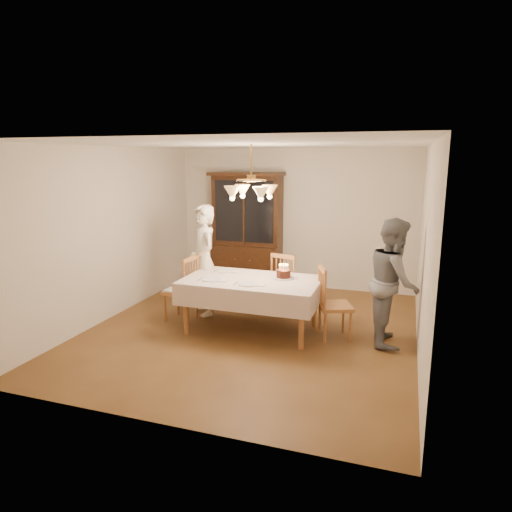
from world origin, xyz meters
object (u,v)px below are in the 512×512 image
(dining_table, at_px, (252,284))
(elderly_woman, at_px, (204,260))
(birthday_cake, at_px, (283,274))
(china_hutch, at_px, (247,232))
(chair_far_side, at_px, (288,287))

(dining_table, relative_size, elderly_woman, 1.10)
(elderly_woman, distance_m, birthday_cake, 1.38)
(dining_table, xyz_separation_m, china_hutch, (-0.86, 2.25, 0.36))
(chair_far_side, xyz_separation_m, elderly_woman, (-1.25, -0.38, 0.42))
(china_hutch, distance_m, chair_far_side, 1.94)
(china_hutch, relative_size, chair_far_side, 2.16)
(chair_far_side, xyz_separation_m, birthday_cake, (0.10, -0.64, 0.37))
(china_hutch, distance_m, elderly_woman, 1.81)
(china_hutch, bearing_deg, dining_table, -69.02)
(dining_table, relative_size, birthday_cake, 6.33)
(birthday_cake, bearing_deg, chair_far_side, 98.94)
(china_hutch, xyz_separation_m, chair_far_side, (1.18, -1.42, -0.60))
(dining_table, bearing_deg, birthday_cake, 24.81)
(birthday_cake, bearing_deg, china_hutch, 121.74)
(elderly_woman, bearing_deg, dining_table, 21.29)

